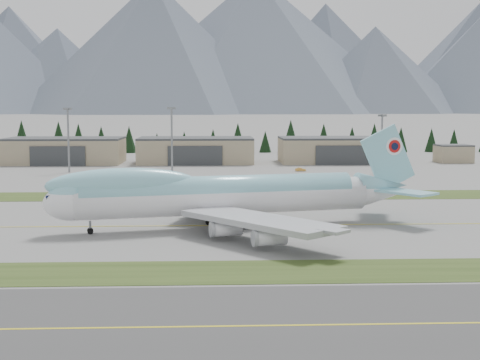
{
  "coord_description": "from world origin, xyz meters",
  "views": [
    {
      "loc": [
        -7.87,
        -132.74,
        23.98
      ],
      "look_at": [
        -1.98,
        11.16,
        8.0
      ],
      "focal_mm": 50.0,
      "sensor_mm": 36.0,
      "label": 1
    }
  ],
  "objects_px": {
    "hangar_left": "(65,151)",
    "hangar_center": "(196,150)",
    "service_vehicle_b": "(300,171)",
    "service_vehicle_c": "(395,166)",
    "hangar_right": "(337,150)",
    "service_vehicle_a": "(134,171)",
    "boeing_747_freighter": "(220,194)"
  },
  "relations": [
    {
      "from": "service_vehicle_c",
      "to": "service_vehicle_a",
      "type": "bearing_deg",
      "value": -142.87
    },
    {
      "from": "hangar_left",
      "to": "service_vehicle_a",
      "type": "bearing_deg",
      "value": -45.52
    },
    {
      "from": "hangar_left",
      "to": "hangar_center",
      "type": "bearing_deg",
      "value": 0.0
    },
    {
      "from": "service_vehicle_b",
      "to": "service_vehicle_c",
      "type": "xyz_separation_m",
      "value": [
        41.24,
        21.22,
        0.0
      ]
    },
    {
      "from": "hangar_center",
      "to": "service_vehicle_a",
      "type": "bearing_deg",
      "value": -124.21
    },
    {
      "from": "boeing_747_freighter",
      "to": "service_vehicle_a",
      "type": "distance_m",
      "value": 123.25
    },
    {
      "from": "hangar_left",
      "to": "hangar_center",
      "type": "xyz_separation_m",
      "value": [
        55.0,
        0.0,
        0.0
      ]
    },
    {
      "from": "service_vehicle_a",
      "to": "service_vehicle_b",
      "type": "xyz_separation_m",
      "value": [
        62.03,
        -5.17,
        0.0
      ]
    },
    {
      "from": "boeing_747_freighter",
      "to": "service_vehicle_a",
      "type": "height_order",
      "value": "boeing_747_freighter"
    },
    {
      "from": "service_vehicle_b",
      "to": "service_vehicle_c",
      "type": "distance_m",
      "value": 46.38
    },
    {
      "from": "hangar_right",
      "to": "service_vehicle_b",
      "type": "xyz_separation_m",
      "value": [
        -20.47,
        -38.26,
        -5.39
      ]
    },
    {
      "from": "service_vehicle_a",
      "to": "service_vehicle_b",
      "type": "height_order",
      "value": "service_vehicle_b"
    },
    {
      "from": "boeing_747_freighter",
      "to": "service_vehicle_b",
      "type": "relative_size",
      "value": 19.25
    },
    {
      "from": "hangar_center",
      "to": "service_vehicle_a",
      "type": "distance_m",
      "value": 40.38
    },
    {
      "from": "hangar_center",
      "to": "service_vehicle_b",
      "type": "height_order",
      "value": "hangar_center"
    },
    {
      "from": "service_vehicle_b",
      "to": "service_vehicle_c",
      "type": "height_order",
      "value": "service_vehicle_b"
    },
    {
      "from": "service_vehicle_a",
      "to": "boeing_747_freighter",
      "type": "bearing_deg",
      "value": -110.29
    },
    {
      "from": "boeing_747_freighter",
      "to": "hangar_right",
      "type": "bearing_deg",
      "value": 58.86
    },
    {
      "from": "hangar_center",
      "to": "boeing_747_freighter",
      "type": "bearing_deg",
      "value": -86.76
    },
    {
      "from": "hangar_center",
      "to": "hangar_right",
      "type": "height_order",
      "value": "same"
    },
    {
      "from": "hangar_left",
      "to": "service_vehicle_c",
      "type": "distance_m",
      "value": 136.94
    },
    {
      "from": "hangar_left",
      "to": "service_vehicle_a",
      "type": "distance_m",
      "value": 46.7
    },
    {
      "from": "boeing_747_freighter",
      "to": "hangar_left",
      "type": "height_order",
      "value": "boeing_747_freighter"
    },
    {
      "from": "hangar_left",
      "to": "service_vehicle_a",
      "type": "height_order",
      "value": "hangar_left"
    },
    {
      "from": "hangar_right",
      "to": "service_vehicle_b",
      "type": "height_order",
      "value": "hangar_right"
    },
    {
      "from": "hangar_left",
      "to": "service_vehicle_c",
      "type": "xyz_separation_m",
      "value": [
        135.77,
        -17.04,
        -5.39
      ]
    },
    {
      "from": "hangar_right",
      "to": "boeing_747_freighter",
      "type": "bearing_deg",
      "value": -108.66
    },
    {
      "from": "boeing_747_freighter",
      "to": "hangar_left",
      "type": "bearing_deg",
      "value": 100.2
    },
    {
      "from": "hangar_right",
      "to": "hangar_left",
      "type": "bearing_deg",
      "value": 180.0
    },
    {
      "from": "service_vehicle_a",
      "to": "service_vehicle_c",
      "type": "distance_m",
      "value": 104.51
    },
    {
      "from": "hangar_right",
      "to": "service_vehicle_c",
      "type": "distance_m",
      "value": 27.4
    },
    {
      "from": "service_vehicle_b",
      "to": "hangar_left",
      "type": "bearing_deg",
      "value": 70.46
    }
  ]
}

